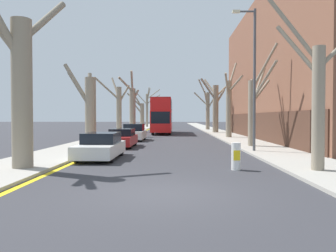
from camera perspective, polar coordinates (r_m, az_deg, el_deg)
The scene contains 22 objects.
ground_plane at distance 9.20m, azimuth -1.04°, elevation -11.59°, with size 300.00×300.00×0.00m, color #333338.
sidewalk_left at distance 59.35m, azimuth -5.01°, elevation -0.48°, with size 3.35×120.00×0.12m, color #A39E93.
sidewalk_right at distance 59.27m, azimuth 6.98°, elevation -0.49°, with size 3.35×120.00×0.12m, color #A39E93.
building_facade_right at distance 33.85m, azimuth 23.28°, elevation 9.03°, with size 10.08×30.69×13.22m.
kerb_line_stripe at distance 59.18m, azimuth -3.22°, elevation -0.53°, with size 0.24×120.00×0.01m, color yellow.
street_tree_left_0 at distance 14.07m, azimuth -24.23°, elevation 6.60°, with size 2.85×3.16×7.17m.
street_tree_left_1 at distance 24.60m, azimuth -13.62°, elevation 3.18°, with size 2.51×1.35×6.07m.
street_tree_left_2 at distance 35.93m, azimuth -8.67°, elevation 3.08°, with size 3.60×2.93×6.60m.
street_tree_left_3 at distance 47.09m, azimuth -6.24°, elevation 3.32°, with size 2.85×2.38×8.58m.
street_tree_left_4 at distance 58.64m, azimuth -4.69°, elevation 2.10°, with size 3.07×0.89×6.49m.
street_tree_left_5 at distance 70.15m, azimuth -3.61°, elevation 3.25°, with size 5.42×2.69×8.47m.
street_tree_right_0 at distance 13.45m, azimuth 24.36°, elevation 4.46°, with size 3.13×1.25×6.94m.
street_tree_right_1 at distance 23.45m, azimuth 14.77°, elevation 3.54°, with size 1.77×4.86×7.02m.
street_tree_right_2 at distance 33.60m, azimuth 10.61°, elevation 3.58°, with size 1.80×3.72×7.85m.
street_tree_right_3 at distance 44.14m, azimuth 8.25°, elevation 3.50°, with size 4.10×2.12×7.36m.
street_tree_right_4 at distance 54.49m, azimuth 6.83°, elevation 3.04°, with size 3.05×3.04×8.35m.
double_decker_bus at distance 42.82m, azimuth -0.98°, elevation 2.07°, with size 2.43×11.33×4.46m.
parked_car_0 at distance 16.95m, azimuth -11.61°, elevation -3.47°, with size 1.84×4.50×1.31m.
parked_car_1 at distance 23.34m, azimuth -8.02°, elevation -2.12°, with size 1.74×4.43×1.29m.
parked_car_2 at distance 29.96m, azimuth -5.93°, elevation -1.16°, with size 1.90×4.49×1.51m.
lamp_post at distance 20.13m, azimuth 14.57°, elevation 8.89°, with size 1.40×0.20×8.46m.
traffic_bollard at distance 13.30m, azimuth 11.75°, elevation -5.18°, with size 0.37×0.38×1.09m.
Camera 1 is at (0.37, -8.95, 2.08)m, focal length 35.00 mm.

